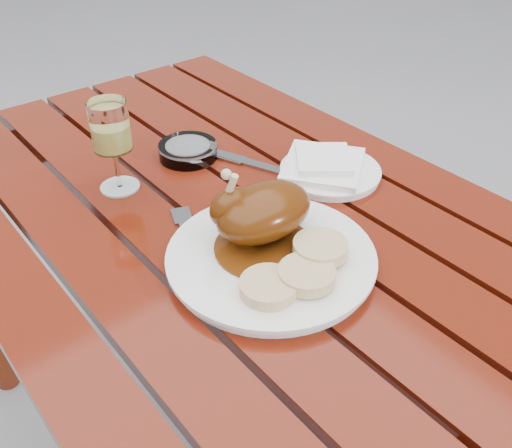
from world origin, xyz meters
The scene contains 10 objects.
table centered at (0.00, 0.00, 0.38)m, with size 0.80×1.20×0.75m, color maroon.
dinner_plate centered at (-0.03, -0.19, 0.76)m, with size 0.31×0.31×0.02m, color white.
roast_duck centered at (-0.02, -0.15, 0.81)m, with size 0.18×0.15×0.12m.
bread_dumplings centered at (-0.03, -0.26, 0.78)m, with size 0.19×0.11×0.03m.
wine_glass centered at (-0.11, 0.14, 0.83)m, with size 0.07×0.07×0.16m, color #E8E269.
side_plate centered at (0.22, -0.07, 0.76)m, with size 0.19×0.19×0.01m, color white.
napkin centered at (0.21, -0.06, 0.77)m, with size 0.15×0.14×0.01m, color white.
ashtray centered at (0.05, 0.15, 0.76)m, with size 0.11×0.11×0.03m, color #B2B7BC.
fork centered at (-0.10, -0.07, 0.75)m, with size 0.02×0.16×0.01m, color gray.
knife centered at (0.14, 0.03, 0.75)m, with size 0.02×0.21×0.01m, color gray.
Camera 1 is at (-0.46, -0.68, 1.30)m, focal length 40.00 mm.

